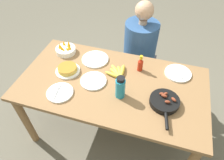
{
  "coord_description": "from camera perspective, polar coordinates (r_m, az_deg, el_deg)",
  "views": [
    {
      "loc": [
        0.36,
        -1.17,
        2.05
      ],
      "look_at": [
        0.0,
        0.0,
        0.8
      ],
      "focal_mm": 32.0,
      "sensor_mm": 36.0,
      "label": 1
    }
  ],
  "objects": [
    {
      "name": "ground_plane",
      "position": [
        2.39,
        0.0,
        -13.46
      ],
      "size": [
        14.0,
        14.0,
        0.0
      ],
      "primitive_type": "plane",
      "color": "#666051"
    },
    {
      "name": "dining_table",
      "position": [
        1.85,
        0.0,
        -2.84
      ],
      "size": [
        1.66,
        0.88,
        0.77
      ],
      "color": "olive",
      "rests_on": "ground_plane"
    },
    {
      "name": "banana_bunch",
      "position": [
        1.83,
        1.66,
        2.21
      ],
      "size": [
        0.18,
        0.19,
        0.04
      ],
      "color": "gold",
      "rests_on": "dining_table"
    },
    {
      "name": "skillet",
      "position": [
        1.65,
        14.77,
        -6.05
      ],
      "size": [
        0.24,
        0.38,
        0.08
      ],
      "rotation": [
        0.0,
        0.0,
        4.9
      ],
      "color": "black",
      "rests_on": "dining_table"
    },
    {
      "name": "frittata_plate_center",
      "position": [
        1.9,
        -12.55,
        2.96
      ],
      "size": [
        0.23,
        0.23,
        0.06
      ],
      "color": "white",
      "rests_on": "dining_table"
    },
    {
      "name": "empty_plate_near_front",
      "position": [
        1.78,
        -5.34,
        -0.23
      ],
      "size": [
        0.23,
        0.23,
        0.02
      ],
      "color": "white",
      "rests_on": "dining_table"
    },
    {
      "name": "empty_plate_far_left",
      "position": [
        2.0,
        -4.83,
        5.93
      ],
      "size": [
        0.27,
        0.27,
        0.02
      ],
      "color": "white",
      "rests_on": "dining_table"
    },
    {
      "name": "empty_plate_far_right",
      "position": [
        1.74,
        -14.65,
        -3.48
      ],
      "size": [
        0.22,
        0.22,
        0.02
      ],
      "color": "white",
      "rests_on": "dining_table"
    },
    {
      "name": "empty_plate_mid_edge",
      "position": [
        1.94,
        18.31,
        1.85
      ],
      "size": [
        0.24,
        0.24,
        0.02
      ],
      "color": "white",
      "rests_on": "dining_table"
    },
    {
      "name": "fruit_bowl_mango",
      "position": [
        2.12,
        -13.08,
        8.48
      ],
      "size": [
        0.2,
        0.2,
        0.11
      ],
      "color": "white",
      "rests_on": "dining_table"
    },
    {
      "name": "water_bottle",
      "position": [
        1.6,
        2.39,
        -2.16
      ],
      "size": [
        0.08,
        0.08,
        0.21
      ],
      "color": "teal",
      "rests_on": "dining_table"
    },
    {
      "name": "hot_sauce_bottle",
      "position": [
        1.86,
        8.12,
        4.53
      ],
      "size": [
        0.05,
        0.05,
        0.17
      ],
      "color": "#B72814",
      "rests_on": "dining_table"
    },
    {
      "name": "person_figure",
      "position": [
        2.46,
        7.57,
        6.06
      ],
      "size": [
        0.41,
        0.41,
        1.21
      ],
      "color": "black",
      "rests_on": "ground_plane"
    }
  ]
}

